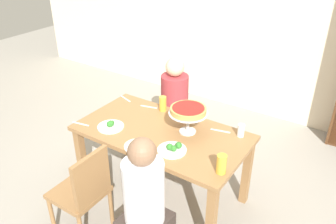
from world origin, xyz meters
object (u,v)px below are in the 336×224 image
object	(u,v)px
diner_far_left	(174,113)
chair_near_left	(84,190)
dining_table	(162,140)
cutlery_knife_far	(220,131)
salad_plate_spare	(138,145)
beer_glass_amber_short	(221,164)
diner_near_right	(145,213)
salad_plate_near_diner	(111,125)
salad_plate_far_diner	(173,149)
cutlery_knife_near	(125,99)
cutlery_fork_far	(81,124)
beer_glass_amber_tall	(163,104)
water_glass_clear_near	(241,130)
deep_dish_pizza_stand	(188,112)
cutlery_fork_near	(149,107)

from	to	relation	value
diner_far_left	chair_near_left	size ratio (longest dim) A/B	1.32
dining_table	cutlery_knife_far	xyz separation A→B (m)	(0.44, 0.29, 0.10)
salad_plate_spare	beer_glass_amber_short	distance (m)	0.73
diner_near_right	salad_plate_spare	distance (m)	0.58
salad_plate_near_diner	cutlery_knife_far	bearing A→B (deg)	29.97
salad_plate_spare	cutlery_knife_far	bearing A→B (deg)	52.72
salad_plate_far_diner	cutlery_knife_near	xyz separation A→B (m)	(-0.93, 0.52, -0.02)
dining_table	cutlery_fork_far	bearing A→B (deg)	-155.61
salad_plate_near_diner	salad_plate_spare	distance (m)	0.42
diner_near_right	cutlery_fork_far	size ratio (longest dim) A/B	6.39
diner_near_right	salad_plate_far_diner	bearing A→B (deg)	8.39
diner_far_left	beer_glass_amber_tall	distance (m)	0.52
chair_near_left	cutlery_knife_far	distance (m)	1.28
salad_plate_far_diner	salad_plate_near_diner	bearing A→B (deg)	-179.68
beer_glass_amber_short	cutlery_knife_far	world-z (taller)	beer_glass_amber_short
cutlery_knife_far	diner_near_right	bearing A→B (deg)	70.24
water_glass_clear_near	cutlery_fork_far	bearing A→B (deg)	-154.38
salad_plate_spare	water_glass_clear_near	bearing A→B (deg)	44.39
beer_glass_amber_tall	deep_dish_pizza_stand	bearing A→B (deg)	-26.92
diner_near_right	chair_near_left	size ratio (longest dim) A/B	1.32
cutlery_fork_near	cutlery_knife_near	world-z (taller)	same
water_glass_clear_near	cutlery_knife_near	size ratio (longest dim) A/B	0.63
diner_far_left	salad_plate_spare	distance (m)	1.10
beer_glass_amber_tall	cutlery_knife_near	xyz separation A→B (m)	(-0.48, -0.01, -0.07)
salad_plate_near_diner	chair_near_left	bearing A→B (deg)	-71.88
dining_table	diner_far_left	xyz separation A→B (m)	(-0.32, 0.71, -0.15)
chair_near_left	diner_far_left	bearing A→B (deg)	2.89
salad_plate_spare	beer_glass_amber_tall	xyz separation A→B (m)	(-0.19, 0.64, 0.05)
chair_near_left	water_glass_clear_near	world-z (taller)	chair_near_left
salad_plate_far_diner	cutlery_knife_near	size ratio (longest dim) A/B	1.35
salad_plate_far_diner	salad_plate_spare	size ratio (longest dim) A/B	1.08
beer_glass_amber_short	salad_plate_spare	bearing A→B (deg)	-173.67
salad_plate_far_diner	cutlery_knife_far	size ratio (longest dim) A/B	1.35
beer_glass_amber_short	cutlery_fork_near	size ratio (longest dim) A/B	0.86
salad_plate_spare	dining_table	bearing A→B (deg)	85.55
diner_far_left	chair_near_left	world-z (taller)	diner_far_left
diner_far_left	cutlery_knife_far	world-z (taller)	diner_far_left
diner_near_right	salad_plate_far_diner	distance (m)	0.56
diner_near_right	diner_far_left	xyz separation A→B (m)	(-0.64, 1.40, 0.00)
cutlery_knife_near	cutlery_fork_near	bearing A→B (deg)	-163.66
dining_table	diner_near_right	size ratio (longest dim) A/B	1.34
dining_table	salad_plate_far_diner	xyz separation A→B (m)	(0.25, -0.20, 0.12)
dining_table	diner_far_left	size ratio (longest dim) A/B	1.34
chair_near_left	cutlery_fork_near	size ratio (longest dim) A/B	4.83
diner_near_right	salad_plate_spare	size ratio (longest dim) A/B	5.10
deep_dish_pizza_stand	cutlery_fork_near	distance (m)	0.63
salad_plate_near_diner	diner_near_right	bearing A→B (deg)	-33.12
cutlery_knife_near	salad_plate_spare	bearing A→B (deg)	154.71
salad_plate_far_diner	cutlery_knife_far	xyz separation A→B (m)	(0.19, 0.49, -0.02)
diner_near_right	chair_near_left	xyz separation A→B (m)	(-0.56, -0.07, -0.01)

